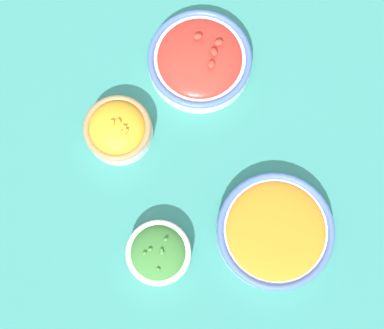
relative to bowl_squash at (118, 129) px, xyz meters
The scene contains 5 objects.
ground_plane 0.15m from the bowl_squash, 129.72° to the right, with size 3.00×3.00×0.00m, color #337F75.
bowl_squash is the anchor object (origin of this frame).
bowl_broccoli 0.23m from the bowl_squash, behind, with size 0.11×0.11×0.06m.
bowl_carrots 0.33m from the bowl_squash, 136.94° to the right, with size 0.20×0.20×0.04m.
bowl_cherry_tomatoes 0.20m from the bowl_squash, 61.31° to the right, with size 0.19×0.19×0.06m.
Camera 1 is at (-0.18, 0.04, 0.94)m, focal length 50.00 mm.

